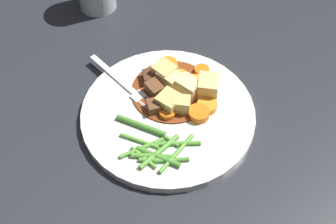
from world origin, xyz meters
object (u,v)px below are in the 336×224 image
(carrot_slice_1, at_px, (179,76))
(meat_chunk_0, at_px, (149,78))
(carrot_slice_4, at_px, (207,106))
(carrot_slice_6, at_px, (202,83))
(potato_chunk_5, at_px, (169,102))
(carrot_slice_2, at_px, (168,65))
(potato_chunk_3, at_px, (182,105))
(fork, at_px, (126,86))
(potato_chunk_0, at_px, (165,73))
(carrot_slice_5, at_px, (202,71))
(meat_chunk_2, at_px, (154,89))
(potato_chunk_1, at_px, (208,87))
(carrot_slice_3, at_px, (199,113))
(meat_chunk_1, at_px, (154,108))
(carrot_slice_0, at_px, (168,113))
(potato_chunk_4, at_px, (170,79))
(potato_chunk_2, at_px, (189,87))
(dinner_plate, at_px, (168,115))
(carrot_slice_7, at_px, (194,81))

(carrot_slice_1, height_order, meat_chunk_0, meat_chunk_0)
(carrot_slice_4, height_order, carrot_slice_6, carrot_slice_6)
(carrot_slice_1, height_order, potato_chunk_5, potato_chunk_5)
(carrot_slice_2, height_order, carrot_slice_6, carrot_slice_6)
(potato_chunk_3, distance_m, fork, 0.10)
(potato_chunk_0, height_order, potato_chunk_3, potato_chunk_0)
(carrot_slice_5, height_order, potato_chunk_0, potato_chunk_0)
(potato_chunk_3, distance_m, meat_chunk_2, 0.06)
(potato_chunk_1, relative_size, potato_chunk_5, 1.09)
(potato_chunk_0, xyz_separation_m, potato_chunk_3, (-0.06, -0.04, -0.00))
(carrot_slice_3, relative_size, carrot_slice_4, 1.04)
(carrot_slice_1, xyz_separation_m, meat_chunk_1, (-0.08, 0.03, 0.00))
(carrot_slice_0, relative_size, meat_chunk_0, 1.00)
(carrot_slice_1, xyz_separation_m, potato_chunk_4, (-0.02, 0.01, 0.01))
(potato_chunk_4, distance_m, meat_chunk_1, 0.06)
(carrot_slice_4, relative_size, carrot_slice_5, 1.29)
(carrot_slice_4, height_order, meat_chunk_2, meat_chunk_2)
(carrot_slice_5, distance_m, potato_chunk_2, 0.05)
(carrot_slice_2, relative_size, carrot_slice_5, 1.33)
(potato_chunk_0, height_order, potato_chunk_1, potato_chunk_1)
(potato_chunk_2, bearing_deg, meat_chunk_1, 132.94)
(carrot_slice_2, distance_m, fork, 0.08)
(carrot_slice_3, distance_m, carrot_slice_4, 0.02)
(carrot_slice_4, xyz_separation_m, potato_chunk_3, (-0.01, 0.04, 0.01))
(carrot_slice_1, bearing_deg, carrot_slice_4, -136.99)
(dinner_plate, xyz_separation_m, potato_chunk_4, (0.06, 0.01, 0.02))
(carrot_slice_3, height_order, potato_chunk_5, potato_chunk_5)
(carrot_slice_2, distance_m, potato_chunk_5, 0.09)
(dinner_plate, distance_m, carrot_slice_1, 0.08)
(dinner_plate, bearing_deg, carrot_slice_0, -167.40)
(carrot_slice_5, distance_m, potato_chunk_4, 0.06)
(dinner_plate, bearing_deg, potato_chunk_5, -4.12)
(meat_chunk_2, bearing_deg, carrot_slice_5, -50.38)
(meat_chunk_0, bearing_deg, potato_chunk_4, -94.56)
(carrot_slice_0, bearing_deg, carrot_slice_5, -22.71)
(dinner_plate, height_order, potato_chunk_4, potato_chunk_4)
(carrot_slice_1, relative_size, potato_chunk_5, 0.76)
(carrot_slice_5, xyz_separation_m, carrot_slice_7, (-0.02, 0.01, -0.00))
(carrot_slice_5, relative_size, potato_chunk_0, 0.76)
(carrot_slice_7, xyz_separation_m, potato_chunk_3, (-0.06, 0.01, 0.01))
(potato_chunk_2, bearing_deg, meat_chunk_2, 99.88)
(carrot_slice_4, height_order, meat_chunk_1, meat_chunk_1)
(potato_chunk_2, bearing_deg, potato_chunk_5, 142.06)
(carrot_slice_4, bearing_deg, potato_chunk_5, 97.80)
(carrot_slice_4, bearing_deg, potato_chunk_2, 53.09)
(carrot_slice_2, xyz_separation_m, potato_chunk_2, (-0.06, -0.04, 0.01))
(carrot_slice_1, relative_size, carrot_slice_4, 0.79)
(carrot_slice_6, height_order, meat_chunk_1, meat_chunk_1)
(dinner_plate, bearing_deg, meat_chunk_0, 34.66)
(carrot_slice_1, xyz_separation_m, potato_chunk_0, (-0.01, 0.02, 0.01))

